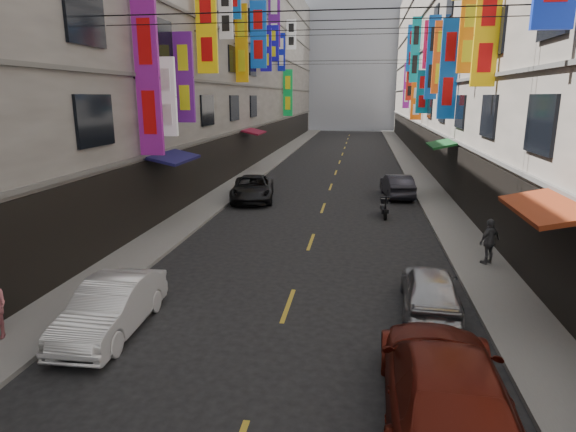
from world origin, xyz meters
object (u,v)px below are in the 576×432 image
(car_right_mid, at_px, (430,289))
(pedestrian_rfar, at_px, (489,241))
(car_left_far, at_px, (253,188))
(scooter_far_right, at_px, (384,207))
(car_right_near, at_px, (445,386))
(car_right_far, at_px, (397,186))
(car_left_mid, at_px, (111,307))

(car_right_mid, relative_size, pedestrian_rfar, 2.35)
(pedestrian_rfar, bearing_deg, car_right_mid, 19.47)
(car_left_far, relative_size, car_right_mid, 1.32)
(scooter_far_right, height_order, car_right_near, car_right_near)
(scooter_far_right, xyz_separation_m, pedestrian_rfar, (3.15, -6.57, 0.45))
(car_right_far, bearing_deg, pedestrian_rfar, 94.78)
(car_right_near, distance_m, pedestrian_rfar, 8.97)
(scooter_far_right, bearing_deg, pedestrian_rfar, 113.02)
(scooter_far_right, distance_m, car_left_far, 7.52)
(scooter_far_right, relative_size, car_right_near, 0.35)
(scooter_far_right, bearing_deg, car_left_far, -23.73)
(car_left_mid, relative_size, car_left_far, 0.82)
(scooter_far_right, distance_m, car_left_mid, 14.56)
(scooter_far_right, xyz_separation_m, car_right_mid, (0.77, -10.37, 0.18))
(scooter_far_right, bearing_deg, car_right_near, 88.86)
(car_left_mid, bearing_deg, car_right_far, 63.52)
(car_right_far, bearing_deg, car_right_mid, 83.06)
(scooter_far_right, bearing_deg, car_right_far, -103.35)
(car_right_near, bearing_deg, car_right_mid, -93.18)
(scooter_far_right, bearing_deg, car_right_mid, 91.63)
(scooter_far_right, xyz_separation_m, car_right_far, (0.91, 4.78, 0.21))
(car_right_near, xyz_separation_m, car_right_mid, (0.38, 4.74, -0.14))
(car_left_mid, distance_m, car_right_mid, 8.14)
(scooter_far_right, height_order, car_left_mid, car_left_mid)
(car_right_far, bearing_deg, car_left_mid, 59.28)
(car_left_far, bearing_deg, scooter_far_right, -30.34)
(car_left_mid, relative_size, car_right_mid, 1.08)
(car_left_far, bearing_deg, pedestrian_rfar, -51.61)
(car_left_far, xyz_separation_m, car_right_near, (7.40, -17.82, 0.09))
(car_left_far, distance_m, car_right_near, 19.30)
(car_left_far, height_order, pedestrian_rfar, pedestrian_rfar)
(car_left_mid, bearing_deg, car_right_near, -19.77)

